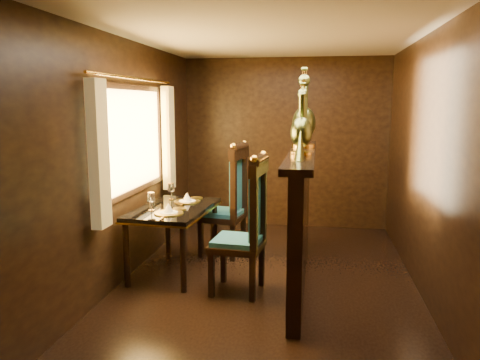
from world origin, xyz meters
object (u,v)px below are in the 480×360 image
(chair_left, at_px, (250,221))
(chair_right, at_px, (232,197))
(dining_table, at_px, (174,213))
(peacock_right, at_px, (304,109))
(peacock_left, at_px, (302,119))

(chair_left, xyz_separation_m, chair_right, (-0.37, 1.10, 0.01))
(dining_table, bearing_deg, peacock_right, 18.04)
(chair_left, height_order, chair_right, chair_right)
(dining_table, distance_m, chair_left, 1.02)
(dining_table, xyz_separation_m, peacock_left, (1.38, -0.40, 1.04))
(chair_left, distance_m, peacock_right, 1.42)
(dining_table, xyz_separation_m, peacock_right, (1.38, 0.34, 1.13))
(peacock_left, bearing_deg, dining_table, 163.68)
(chair_left, relative_size, chair_right, 0.99)
(dining_table, distance_m, peacock_right, 1.81)
(chair_right, bearing_deg, dining_table, -121.22)
(peacock_left, relative_size, peacock_right, 0.80)
(dining_table, height_order, peacock_right, peacock_right)
(chair_right, xyz_separation_m, peacock_right, (0.84, -0.29, 1.05))
(dining_table, bearing_deg, peacock_left, -12.24)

